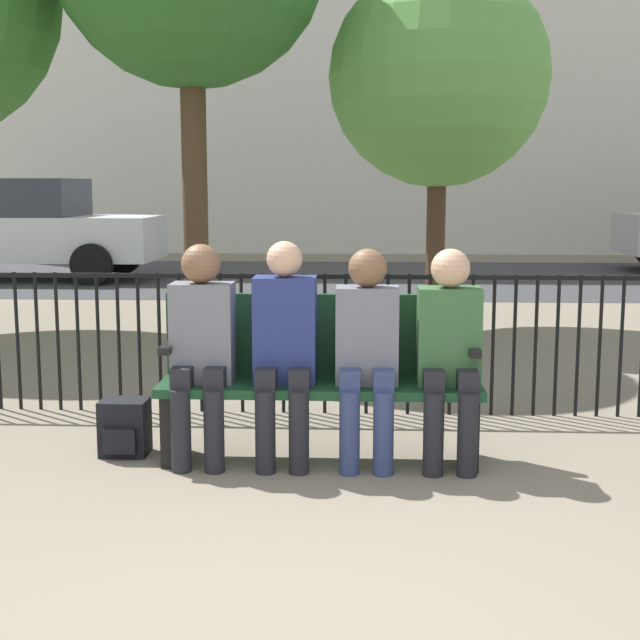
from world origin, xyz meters
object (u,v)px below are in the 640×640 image
seated_person_3 (449,346)px  backpack (125,428)px  park_bench (321,371)px  seated_person_1 (284,342)px  parked_car_0 (22,227)px  seated_person_0 (202,341)px  seated_person_2 (367,345)px  tree_0 (439,77)px

seated_person_3 → backpack: size_ratio=3.73×
backpack → park_bench: bearing=0.8°
park_bench → seated_person_3: bearing=-10.4°
seated_person_1 → parked_car_0: bearing=118.3°
seated_person_0 → seated_person_2: 0.91m
seated_person_3 → seated_person_1: bearing=179.9°
seated_person_0 → tree_0: (1.65, 4.80, 1.95)m
parked_car_0 → park_bench: bearing=-60.4°
tree_0 → seated_person_2: bearing=-98.8°
tree_0 → parked_car_0: (-6.31, 4.67, -1.79)m
seated_person_0 → seated_person_3: (1.35, -0.00, -0.01)m
seated_person_0 → seated_person_1: bearing=0.1°
seated_person_1 → backpack: (-0.93, 0.11, -0.53)m
park_bench → tree_0: 5.24m
tree_0 → park_bench: bearing=-102.1°
seated_person_2 → tree_0: size_ratio=0.31×
seated_person_2 → parked_car_0: parked_car_0 is taller
seated_person_0 → parked_car_0: 10.56m
park_bench → seated_person_2: size_ratio=1.49×
seated_person_3 → parked_car_0: bearing=122.4°
seated_person_0 → tree_0: 5.44m
park_bench → seated_person_2: bearing=-26.6°
seated_person_2 → parked_car_0: size_ratio=0.28×
backpack → tree_0: 5.71m
seated_person_3 → backpack: (-1.83, 0.11, -0.51)m
backpack → tree_0: tree_0 is taller
park_bench → seated_person_0: size_ratio=1.46×
seated_person_2 → tree_0: tree_0 is taller
parked_car_0 → seated_person_0: bearing=-63.8°
seated_person_0 → parked_car_0: bearing=116.2°
seated_person_3 → backpack: bearing=176.4°
seated_person_2 → parked_car_0: bearing=120.4°
seated_person_2 → parked_car_0: 10.99m
park_bench → seated_person_1: bearing=-146.4°
seated_person_3 → parked_car_0: parked_car_0 is taller
seated_person_3 → seated_person_2: bearing=-180.0°
parked_car_0 → tree_0: bearing=-36.5°
seated_person_3 → parked_car_0: 11.22m
tree_0 → parked_car_0: 8.05m
park_bench → parked_car_0: parked_car_0 is taller
parked_car_0 → backpack: bearing=-65.9°
seated_person_0 → tree_0: tree_0 is taller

